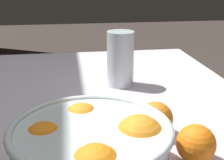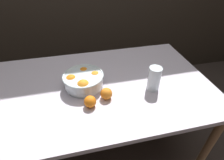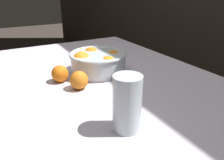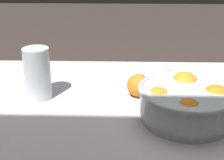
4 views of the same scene
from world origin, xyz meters
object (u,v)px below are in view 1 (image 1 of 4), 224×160
(fruit_bowl, at_px, (94,148))
(orange_loose_front, at_px, (155,119))
(orange_loose_near_bowl, at_px, (196,144))
(juice_glass, at_px, (120,61))

(fruit_bowl, xyz_separation_m, orange_loose_front, (0.12, -0.13, -0.02))
(fruit_bowl, height_order, orange_loose_near_bowl, fruit_bowl)
(orange_loose_near_bowl, relative_size, orange_loose_front, 0.97)
(fruit_bowl, distance_m, juice_glass, 0.43)
(fruit_bowl, bearing_deg, orange_loose_front, -48.58)
(juice_glass, bearing_deg, orange_loose_near_bowl, -171.19)
(fruit_bowl, bearing_deg, juice_glass, -15.24)
(fruit_bowl, relative_size, juice_glass, 1.62)
(juice_glass, bearing_deg, orange_loose_front, -176.30)
(fruit_bowl, distance_m, orange_loose_front, 0.18)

